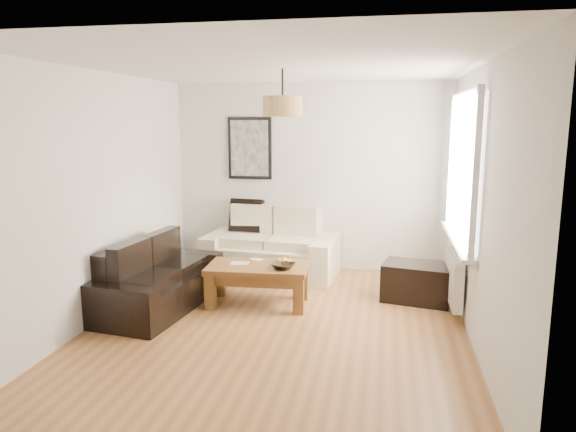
% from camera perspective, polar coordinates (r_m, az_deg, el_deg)
% --- Properties ---
extents(floor, '(4.50, 4.50, 0.00)m').
position_cam_1_polar(floor, '(5.52, -1.17, -11.91)').
color(floor, brown).
rests_on(floor, ground).
extents(ceiling, '(3.80, 4.50, 0.00)m').
position_cam_1_polar(ceiling, '(5.13, -1.28, 16.03)').
color(ceiling, white).
rests_on(ceiling, floor).
extents(wall_back, '(3.80, 0.04, 2.60)m').
position_cam_1_polar(wall_back, '(7.37, 2.36, 4.20)').
color(wall_back, silver).
rests_on(wall_back, floor).
extents(wall_front, '(3.80, 0.04, 2.60)m').
position_cam_1_polar(wall_front, '(3.05, -9.90, -4.92)').
color(wall_front, silver).
rests_on(wall_front, floor).
extents(wall_left, '(0.04, 4.50, 2.60)m').
position_cam_1_polar(wall_left, '(5.86, -19.75, 1.98)').
color(wall_left, silver).
rests_on(wall_left, floor).
extents(wall_right, '(0.04, 4.50, 2.60)m').
position_cam_1_polar(wall_right, '(5.14, 20.02, 0.85)').
color(wall_right, silver).
rests_on(wall_right, floor).
extents(window_bay, '(0.14, 1.90, 1.60)m').
position_cam_1_polar(window_bay, '(5.88, 18.57, 5.02)').
color(window_bay, white).
rests_on(window_bay, wall_right).
extents(radiator, '(0.10, 0.90, 0.52)m').
position_cam_1_polar(radiator, '(6.10, 17.53, -6.44)').
color(radiator, white).
rests_on(radiator, wall_right).
extents(poster, '(0.62, 0.04, 0.87)m').
position_cam_1_polar(poster, '(7.47, -4.17, 7.35)').
color(poster, black).
rests_on(poster, wall_back).
extents(pendant_shade, '(0.40, 0.40, 0.20)m').
position_cam_1_polar(pendant_shade, '(5.40, -0.60, 11.82)').
color(pendant_shade, tan).
rests_on(pendant_shade, ceiling).
extents(loveseat_cream, '(1.82, 1.09, 0.87)m').
position_cam_1_polar(loveseat_cream, '(7.14, -1.84, -3.05)').
color(loveseat_cream, beige).
rests_on(loveseat_cream, floor).
extents(sofa_leather, '(1.02, 1.78, 0.73)m').
position_cam_1_polar(sofa_leather, '(6.12, -13.86, -6.34)').
color(sofa_leather, black).
rests_on(sofa_leather, floor).
extents(coffee_table, '(1.17, 0.68, 0.46)m').
position_cam_1_polar(coffee_table, '(6.08, -3.29, -7.46)').
color(coffee_table, brown).
rests_on(coffee_table, floor).
extents(ottoman, '(0.86, 0.64, 0.44)m').
position_cam_1_polar(ottoman, '(6.38, 13.84, -7.00)').
color(ottoman, black).
rests_on(ottoman, floor).
extents(cushion_left, '(0.47, 0.18, 0.46)m').
position_cam_1_polar(cushion_left, '(7.36, -4.53, 0.04)').
color(cushion_left, black).
rests_on(cushion_left, loveseat_cream).
extents(cushion_right, '(0.38, 0.14, 0.37)m').
position_cam_1_polar(cushion_right, '(7.23, 0.48, -0.47)').
color(cushion_right, black).
rests_on(cushion_right, loveseat_cream).
extents(fruit_bowl, '(0.32, 0.32, 0.06)m').
position_cam_1_polar(fruit_bowl, '(5.86, -0.50, -5.44)').
color(fruit_bowl, black).
rests_on(fruit_bowl, coffee_table).
extents(orange_a, '(0.11, 0.11, 0.09)m').
position_cam_1_polar(orange_a, '(6.01, -0.42, -4.95)').
color(orange_a, orange).
rests_on(orange_a, fruit_bowl).
extents(orange_b, '(0.09, 0.09, 0.07)m').
position_cam_1_polar(orange_b, '(5.97, 0.18, -5.04)').
color(orange_b, orange).
rests_on(orange_b, fruit_bowl).
extents(orange_c, '(0.08, 0.08, 0.08)m').
position_cam_1_polar(orange_c, '(6.01, -0.98, -4.96)').
color(orange_c, orange).
rests_on(orange_c, fruit_bowl).
extents(papers, '(0.23, 0.17, 0.01)m').
position_cam_1_polar(papers, '(6.10, -5.24, -5.12)').
color(papers, beige).
rests_on(papers, coffee_table).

